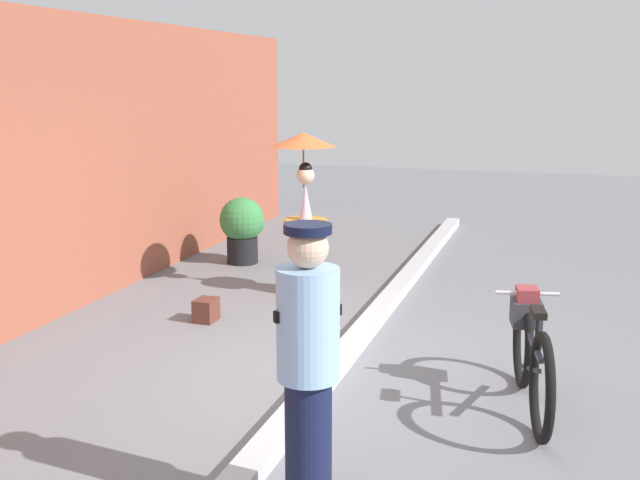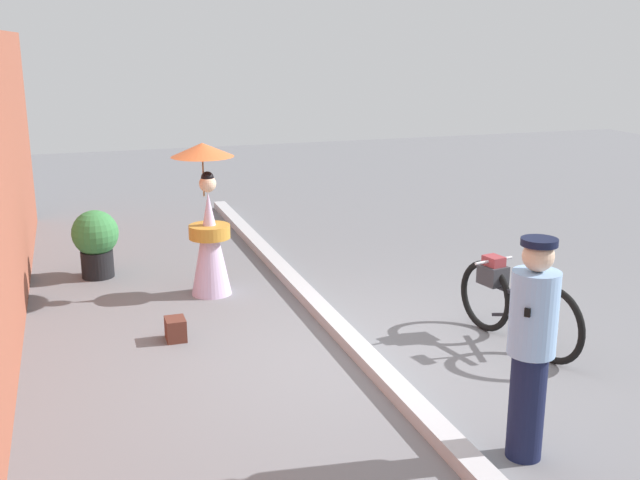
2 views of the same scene
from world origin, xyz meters
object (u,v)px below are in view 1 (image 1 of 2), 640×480
Objects in this scene: bicycle_near_officer at (531,351)px; backpack_on_pavement at (207,310)px; person_officer at (308,366)px; potted_plant_by_door at (243,226)px; person_with_parasol at (305,216)px.

bicycle_near_officer is 6.74× the size of backpack_on_pavement.
potted_plant_by_door is at bearing 26.57° from person_officer.
person_with_parasol is 1.65m from backpack_on_pavement.
potted_plant_by_door reaches higher than backpack_on_pavement.
person_with_parasol is at bearing -24.45° from backpack_on_pavement.
bicycle_near_officer reaches higher than backpack_on_pavement.
person_with_parasol reaches higher than person_officer.
person_officer is at bearing -161.05° from person_with_parasol.
person_officer is 4.64m from person_with_parasol.
person_officer is 6.65× the size of backpack_on_pavement.
person_officer reaches higher than potted_plant_by_door.
person_with_parasol is (4.39, 1.51, -0.00)m from person_officer.
bicycle_near_officer is 1.01× the size of person_officer.
backpack_on_pavement is at bearing 155.55° from person_with_parasol.
person_officer reaches higher than bicycle_near_officer.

